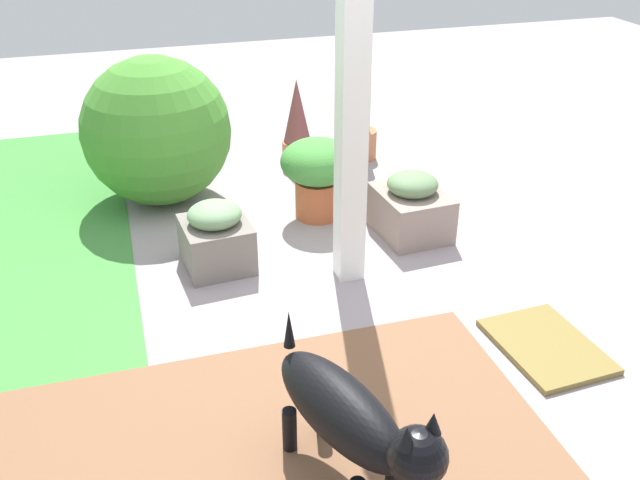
# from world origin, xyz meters

# --- Properties ---
(ground_plane) EXTENTS (12.00, 12.00, 0.00)m
(ground_plane) POSITION_xyz_m (0.00, 0.00, 0.00)
(ground_plane) COLOR #9A8D93
(porch_pillar) EXTENTS (0.14, 0.14, 2.31)m
(porch_pillar) POSITION_xyz_m (0.39, -0.14, 1.15)
(porch_pillar) COLOR white
(porch_pillar) RESTS_ON ground
(stone_planter_nearest) EXTENTS (0.49, 0.41, 0.40)m
(stone_planter_nearest) POSITION_xyz_m (0.74, -0.65, 0.18)
(stone_planter_nearest) COLOR gray
(stone_planter_nearest) RESTS_ON ground
(stone_planter_mid) EXTENTS (0.41, 0.39, 0.39)m
(stone_planter_mid) POSITION_xyz_m (0.69, 0.54, 0.18)
(stone_planter_mid) COLOR slate
(stone_planter_mid) RESTS_ON ground
(round_shrub) EXTENTS (0.97, 0.97, 0.97)m
(round_shrub) POSITION_xyz_m (1.68, 0.75, 0.48)
(round_shrub) COLOR #458A2F
(round_shrub) RESTS_ON ground
(terracotta_pot_broad) EXTENTS (0.47, 0.47, 0.52)m
(terracotta_pot_broad) POSITION_xyz_m (1.14, -0.18, 0.31)
(terracotta_pot_broad) COLOR #BC5D34
(terracotta_pot_broad) RESTS_ON ground
(terracotta_pot_tall) EXTENTS (0.24, 0.24, 0.61)m
(terracotta_pot_tall) POSITION_xyz_m (2.00, -0.78, 0.22)
(terracotta_pot_tall) COLOR #AE6741
(terracotta_pot_tall) RESTS_ON ground
(terracotta_pot_spiky) EXTENTS (0.22, 0.22, 0.66)m
(terracotta_pot_spiky) POSITION_xyz_m (1.97, -0.27, 0.32)
(terracotta_pot_spiky) COLOR #C06C48
(terracotta_pot_spiky) RESTS_ON ground
(dog) EXTENTS (0.84, 0.44, 0.58)m
(dog) POSITION_xyz_m (-1.04, 0.35, 0.34)
(dog) COLOR black
(dog) RESTS_ON ground
(doormat) EXTENTS (0.59, 0.45, 0.03)m
(doormat) POSITION_xyz_m (-0.52, -0.82, 0.01)
(doormat) COLOR olive
(doormat) RESTS_ON ground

